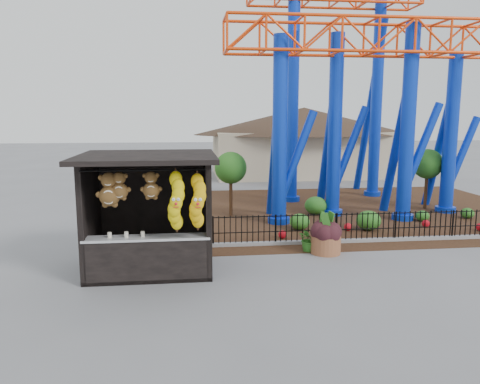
{
  "coord_description": "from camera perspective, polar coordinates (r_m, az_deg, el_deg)",
  "views": [
    {
      "loc": [
        -2.01,
        -11.26,
        4.14
      ],
      "look_at": [
        -0.52,
        1.5,
        2.0
      ],
      "focal_mm": 35.0,
      "sensor_mm": 36.0,
      "label": 1
    }
  ],
  "objects": [
    {
      "name": "curb",
      "position": [
        16.0,
        15.74,
        -5.68
      ],
      "size": [
        18.0,
        0.18,
        0.12
      ],
      "primitive_type": "cube",
      "color": "gray",
      "rests_on": "ground"
    },
    {
      "name": "pavilion",
      "position": [
        32.29,
        7.78,
        7.45
      ],
      "size": [
        15.0,
        15.0,
        4.8
      ],
      "color": "#BFAD8C",
      "rests_on": "ground"
    },
    {
      "name": "planter_foliage",
      "position": [
        14.23,
        10.47,
        -4.02
      ],
      "size": [
        0.7,
        0.7,
        0.64
      ],
      "primitive_type": "ellipsoid",
      "color": "black",
      "rests_on": "terracotta_planter"
    },
    {
      "name": "mulch_bed",
      "position": [
        20.59,
        10.47,
        -2.28
      ],
      "size": [
        18.0,
        12.0,
        0.02
      ],
      "primitive_type": "cube",
      "color": "#331E11",
      "rests_on": "ground"
    },
    {
      "name": "ground",
      "position": [
        12.16,
        3.33,
        -10.46
      ],
      "size": [
        120.0,
        120.0,
        0.0
      ],
      "primitive_type": "plane",
      "color": "slate",
      "rests_on": "ground"
    },
    {
      "name": "roller_coaster",
      "position": [
        20.88,
        13.87,
        15.52
      ],
      "size": [
        11.0,
        6.37,
        10.82
      ],
      "color": "#0B31C4",
      "rests_on": "ground"
    },
    {
      "name": "landscaping",
      "position": [
        18.46,
        13.04,
        -2.68
      ],
      "size": [
        8.41,
        4.24,
        0.74
      ],
      "color": "#265D1B",
      "rests_on": "mulch_bed"
    },
    {
      "name": "terracotta_planter",
      "position": [
        14.38,
        10.4,
        -6.31
      ],
      "size": [
        1.16,
        1.16,
        0.54
      ],
      "primitive_type": "cylinder",
      "rotation": [
        0.0,
        0.0,
        -0.36
      ],
      "color": "#935635",
      "rests_on": "ground"
    },
    {
      "name": "potted_plant",
      "position": [
        14.47,
        8.46,
        -5.65
      ],
      "size": [
        0.89,
        0.84,
        0.79
      ],
      "primitive_type": "imported",
      "rotation": [
        0.0,
        0.0,
        0.4
      ],
      "color": "#1C5418",
      "rests_on": "ground"
    },
    {
      "name": "prize_booth",
      "position": [
        12.47,
        -10.94,
        -2.78
      ],
      "size": [
        3.5,
        3.4,
        3.12
      ],
      "color": "black",
      "rests_on": "ground"
    },
    {
      "name": "picket_fence",
      "position": [
        16.26,
        18.75,
        -3.99
      ],
      "size": [
        12.2,
        0.06,
        1.0
      ],
      "primitive_type": null,
      "color": "black",
      "rests_on": "ground"
    }
  ]
}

